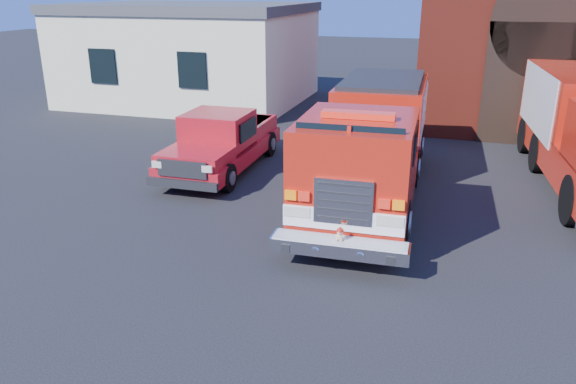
% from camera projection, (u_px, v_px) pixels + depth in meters
% --- Properties ---
extents(ground, '(100.00, 100.00, 0.00)m').
position_uv_depth(ground, '(304.00, 229.00, 12.41)').
color(ground, black).
rests_on(ground, ground).
extents(parking_stripe_far, '(0.12, 3.00, 0.01)m').
position_uv_depth(parking_stripe_far, '(573.00, 165.00, 16.91)').
color(parking_stripe_far, yellow).
rests_on(parking_stripe_far, ground).
extents(side_building, '(10.20, 8.20, 4.35)m').
position_uv_depth(side_building, '(192.00, 52.00, 25.79)').
color(side_building, beige).
rests_on(side_building, ground).
extents(fire_engine, '(2.74, 8.86, 2.71)m').
position_uv_depth(fire_engine, '(372.00, 142.00, 14.04)').
color(fire_engine, black).
rests_on(fire_engine, ground).
extents(pickup_truck, '(1.98, 5.35, 1.74)m').
position_uv_depth(pickup_truck, '(222.00, 142.00, 16.19)').
color(pickup_truck, black).
rests_on(pickup_truck, ground).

